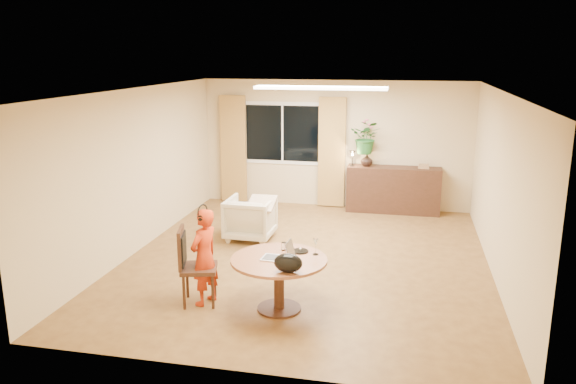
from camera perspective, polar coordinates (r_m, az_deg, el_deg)
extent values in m
plane|color=brown|center=(8.81, 1.87, -6.86)|extent=(6.50, 6.50, 0.00)
plane|color=white|center=(8.25, 2.02, 10.28)|extent=(6.50, 6.50, 0.00)
plane|color=#D5BE8A|center=(11.59, 4.79, 4.85)|extent=(5.50, 0.00, 5.50)
plane|color=#D5BE8A|center=(9.30, -14.98, 2.15)|extent=(0.00, 6.50, 6.50)
plane|color=#D5BE8A|center=(8.41, 20.72, 0.48)|extent=(0.00, 6.50, 6.50)
cube|color=white|center=(11.73, -0.56, 5.99)|extent=(1.70, 0.02, 1.30)
cube|color=black|center=(11.72, -0.58, 5.99)|extent=(1.55, 0.01, 1.15)
cube|color=white|center=(11.72, -0.58, 5.98)|extent=(0.04, 0.01, 1.15)
cube|color=olive|center=(11.98, -5.56, 4.38)|extent=(0.55, 0.08, 2.25)
cube|color=olive|center=(11.53, 4.47, 4.02)|extent=(0.55, 0.08, 2.25)
cube|color=white|center=(9.43, 3.32, 10.52)|extent=(2.20, 0.35, 0.05)
cylinder|color=brown|center=(6.93, -0.93, -6.91)|extent=(1.19, 1.19, 0.04)
cylinder|color=#311C10|center=(7.06, -0.92, -9.48)|extent=(0.13, 0.13, 0.64)
cylinder|color=#311C10|center=(7.19, -0.91, -11.73)|extent=(0.55, 0.55, 0.03)
imported|color=red|center=(7.20, -8.50, -6.54)|extent=(0.53, 0.43, 1.25)
imported|color=beige|center=(9.67, -3.85, -2.68)|extent=(0.80, 0.82, 0.73)
cube|color=#311C10|center=(11.43, 10.64, 0.23)|extent=(1.84, 0.45, 0.92)
imported|color=black|center=(11.33, 8.00, 3.25)|extent=(0.30, 0.30, 0.25)
imported|color=#366B28|center=(11.26, 7.97, 5.52)|extent=(0.68, 0.61, 0.66)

